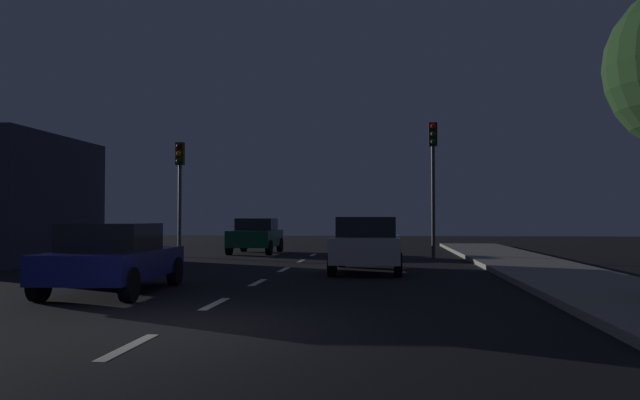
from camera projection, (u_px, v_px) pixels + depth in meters
ground_plane at (263, 280)px, 15.67m from camera, size 80.00×80.00×0.00m
sidewalk_curb_right at (575, 280)px, 14.88m from camera, size 3.00×40.00×0.15m
lane_stripe_nearest at (128, 347)px, 7.52m from camera, size 0.16×1.60×0.01m
lane_stripe_second at (215, 304)px, 11.30m from camera, size 0.16×1.60×0.01m
lane_stripe_third at (258, 282)px, 15.07m from camera, size 0.16×1.60×0.01m
lane_stripe_fourth at (284, 269)px, 18.85m from camera, size 0.16×1.60×0.01m
lane_stripe_fifth at (301, 261)px, 22.63m from camera, size 0.16×1.60×0.01m
lane_stripe_sixth at (313, 255)px, 26.41m from camera, size 0.16×1.60×0.01m
traffic_signal_left at (180, 176)px, 25.14m from camera, size 0.32×0.38×4.57m
traffic_signal_right at (433, 164)px, 24.10m from camera, size 0.32×0.38×5.21m
car_stopped_ahead at (367, 244)px, 18.16m from camera, size 1.99×4.32×1.57m
car_adjacent_lane at (114, 257)px, 13.02m from camera, size 2.11×4.19×1.43m
car_oncoming_far at (256, 236)px, 27.56m from camera, size 1.91×3.83×1.53m
street_lamp_right at (629, 65)px, 11.42m from camera, size 2.14×0.36×7.14m
storefront_left at (7, 200)px, 21.92m from camera, size 4.16×6.33×4.38m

